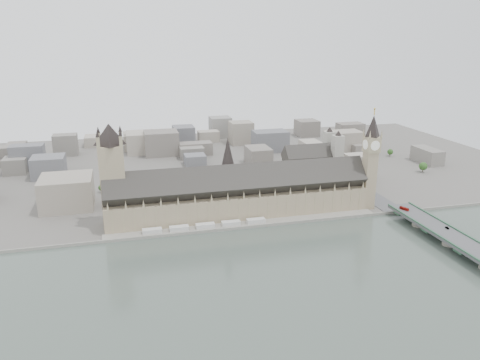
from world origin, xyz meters
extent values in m
plane|color=#595651|center=(0.00, 0.00, 0.00)|extent=(900.00, 900.00, 0.00)
plane|color=#445048|center=(0.00, -165.00, 0.00)|extent=(600.00, 600.00, 0.00)
cube|color=gray|center=(0.00, -15.00, 1.50)|extent=(600.00, 1.50, 3.00)
cube|color=gray|center=(0.00, -7.50, 1.00)|extent=(270.00, 15.00, 2.00)
cube|color=silver|center=(-90.00, -7.00, 4.00)|extent=(18.00, 7.00, 4.00)
cube|color=silver|center=(-65.00, -7.00, 4.00)|extent=(18.00, 7.00, 4.00)
cube|color=silver|center=(-40.00, -7.00, 4.00)|extent=(18.00, 7.00, 4.00)
cube|color=silver|center=(-15.00, -7.00, 4.00)|extent=(18.00, 7.00, 4.00)
cube|color=silver|center=(10.00, -7.00, 4.00)|extent=(18.00, 7.00, 4.00)
cube|color=tan|center=(0.00, 20.00, 12.50)|extent=(265.00, 40.00, 25.00)
cube|color=#292624|center=(0.00, 20.00, 35.08)|extent=(265.00, 40.73, 40.73)
cube|color=tan|center=(138.00, 8.00, 31.00)|extent=(12.00, 12.00, 62.00)
cube|color=gray|center=(138.00, 8.00, 70.00)|extent=(14.00, 14.00, 16.00)
cylinder|color=white|center=(145.20, 8.00, 70.00)|extent=(0.60, 10.00, 10.00)
cylinder|color=white|center=(130.80, 8.00, 70.00)|extent=(0.60, 10.00, 10.00)
cylinder|color=white|center=(138.00, 15.20, 70.00)|extent=(10.00, 0.60, 10.00)
cylinder|color=white|center=(138.00, 0.80, 70.00)|extent=(10.00, 0.60, 10.00)
cone|color=black|center=(138.00, 8.00, 89.00)|extent=(17.00, 17.00, 22.00)
cylinder|color=gold|center=(138.00, 8.00, 103.00)|extent=(1.00, 1.00, 6.00)
sphere|color=gold|center=(138.00, 8.00, 106.50)|extent=(2.00, 2.00, 2.00)
cone|color=gray|center=(144.50, 14.50, 82.00)|extent=(2.40, 2.40, 8.00)
cone|color=gray|center=(131.50, 14.50, 82.00)|extent=(2.40, 2.40, 8.00)
cone|color=gray|center=(144.50, 1.50, 82.00)|extent=(2.40, 2.40, 8.00)
cone|color=gray|center=(131.50, 1.50, 82.00)|extent=(2.40, 2.40, 8.00)
cube|color=tan|center=(-122.00, 26.00, 40.00)|extent=(23.00, 23.00, 80.00)
cone|color=black|center=(-122.00, 26.00, 90.00)|extent=(30.00, 30.00, 20.00)
cylinder|color=gray|center=(-10.00, 26.00, 43.00)|extent=(12.00, 12.00, 20.00)
cone|color=black|center=(-10.00, 26.00, 67.00)|extent=(13.00, 13.00, 28.00)
cube|color=#474749|center=(162.00, -87.50, 5.12)|extent=(25.00, 325.00, 10.25)
cube|color=#A19C90|center=(105.00, 95.00, 17.00)|extent=(60.00, 28.00, 34.00)
cube|color=#292624|center=(105.00, 95.00, 39.00)|extent=(60.00, 28.28, 28.28)
cube|color=#A19C90|center=(137.00, 107.00, 32.00)|extent=(12.00, 12.00, 64.00)
cube|color=#A19C90|center=(137.00, 83.00, 32.00)|extent=(12.00, 12.00, 64.00)
imported|color=#A51912|center=(157.45, -31.11, 11.66)|extent=(5.70, 10.36, 2.83)
imported|color=gray|center=(167.84, -82.73, 11.03)|extent=(2.20, 4.87, 1.55)
imported|color=gray|center=(166.18, 60.00, 11.06)|extent=(3.27, 5.91, 1.62)
camera|label=1|loc=(-110.06, -414.12, 176.81)|focal=35.00mm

